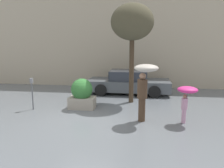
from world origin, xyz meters
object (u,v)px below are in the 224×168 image
at_px(planter_box, 82,94).
at_px(person_child, 187,94).
at_px(parking_meter, 32,87).
at_px(parked_car_near, 129,83).
at_px(person_adult, 144,81).
at_px(street_tree, 132,23).

bearing_deg(planter_box, person_child, -17.78).
bearing_deg(parking_meter, parked_car_near, 44.23).
height_order(planter_box, parked_car_near, planter_box).
bearing_deg(planter_box, person_adult, -26.56).
xyz_separation_m(planter_box, parked_car_near, (1.78, 3.20, -0.06)).
distance_m(person_child, street_tree, 4.14).
height_order(planter_box, street_tree, street_tree).
bearing_deg(person_child, planter_box, -145.69).
distance_m(planter_box, parked_car_near, 3.66).
bearing_deg(street_tree, parking_meter, -156.49).
height_order(planter_box, parking_meter, parking_meter).
bearing_deg(person_child, parked_car_near, 168.52).
distance_m(parked_car_near, street_tree, 3.60).
relative_size(planter_box, parked_car_near, 0.28).
xyz_separation_m(person_adult, parking_meter, (-4.56, 0.83, -0.52)).
relative_size(parked_car_near, street_tree, 1.01).
bearing_deg(planter_box, parking_meter, -166.91).
xyz_separation_m(person_child, street_tree, (-1.99, 2.56, 2.57)).
bearing_deg(planter_box, street_tree, 32.39).
bearing_deg(person_child, parking_meter, -135.74).
relative_size(planter_box, person_adult, 0.63).
relative_size(planter_box, person_child, 0.98).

